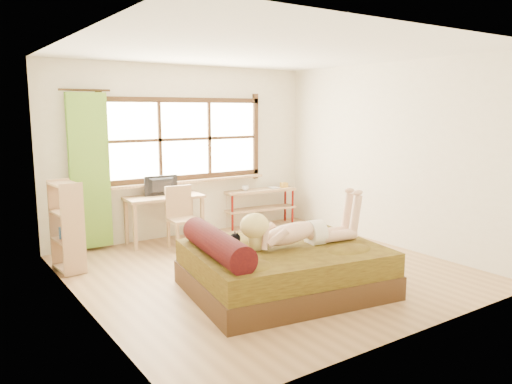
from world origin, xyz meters
TOP-DOWN VIEW (x-y plane):
  - floor at (0.00, 0.00)m, footprint 4.50×4.50m
  - ceiling at (0.00, 0.00)m, footprint 4.50×4.50m
  - wall_back at (0.00, 2.25)m, footprint 4.50×0.00m
  - wall_front at (0.00, -2.25)m, footprint 4.50×0.00m
  - wall_left at (-2.25, 0.00)m, footprint 0.00×4.50m
  - wall_right at (2.25, 0.00)m, footprint 0.00×4.50m
  - window at (0.00, 2.22)m, footprint 2.80×0.16m
  - curtain at (-1.55, 2.13)m, footprint 0.55×0.10m
  - bed at (-0.31, -0.70)m, footprint 2.29×1.94m
  - woman at (-0.11, -0.76)m, footprint 1.49×0.63m
  - kitten at (-0.98, -0.61)m, footprint 0.32×0.17m
  - desk at (-0.51, 1.95)m, footprint 1.18×0.59m
  - monitor at (-0.51, 2.00)m, footprint 0.52×0.10m
  - chair at (-0.41, 1.58)m, footprint 0.43×0.43m
  - pipe_shelf at (1.35, 2.07)m, footprint 1.31×0.48m
  - cup at (1.04, 2.07)m, footprint 0.13×0.13m
  - book at (1.54, 2.07)m, footprint 0.19×0.24m
  - bookshelf at (-2.08, 1.36)m, footprint 0.32×0.52m

SIDE VIEW (x-z plane):
  - floor at x=0.00m, z-range 0.00..0.00m
  - bed at x=-0.31m, z-range -0.11..0.67m
  - pipe_shelf at x=1.35m, z-range 0.11..0.84m
  - chair at x=-0.41m, z-range 0.05..0.96m
  - bookshelf at x=-2.08m, z-range 0.01..1.15m
  - desk at x=-0.51m, z-range 0.27..0.99m
  - kitten at x=-0.98m, z-range 0.51..0.76m
  - book at x=1.54m, z-range 0.64..0.66m
  - cup at x=1.04m, z-range 0.64..0.73m
  - woman at x=-0.11m, z-range 0.51..1.13m
  - monitor at x=-0.51m, z-range 0.72..1.02m
  - curtain at x=-1.55m, z-range 0.05..2.25m
  - wall_back at x=0.00m, z-range -0.90..3.60m
  - wall_front at x=0.00m, z-range -0.90..3.60m
  - wall_left at x=-2.25m, z-range -0.90..3.60m
  - wall_right at x=2.25m, z-range -0.90..3.60m
  - window at x=0.00m, z-range 0.78..2.24m
  - ceiling at x=0.00m, z-range 2.70..2.70m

